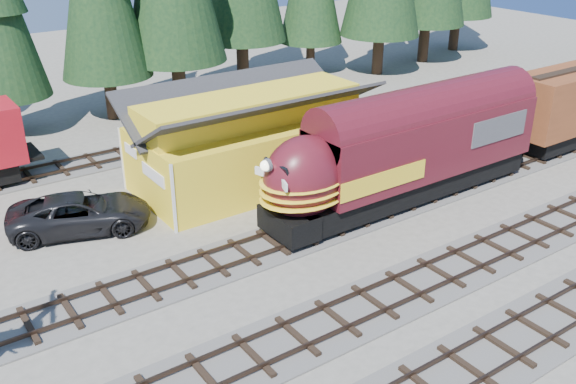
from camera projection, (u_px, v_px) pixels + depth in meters
ground at (385, 263)px, 26.96m from camera, size 120.00×120.00×0.00m
track_siding at (470, 177)px, 35.12m from camera, size 68.00×3.20×0.33m
track_main_south at (568, 218)px, 30.66m from camera, size 68.00×3.20×0.33m
track_spur at (25, 177)px, 35.11m from camera, size 32.00×3.20×0.33m
depot at (251, 129)px, 33.53m from camera, size 12.80×7.00×5.30m
locomotive at (399, 156)px, 31.15m from camera, size 16.27×3.23×4.42m
pickup_truck_a at (80, 213)px, 29.29m from camera, size 6.93×4.81×1.76m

